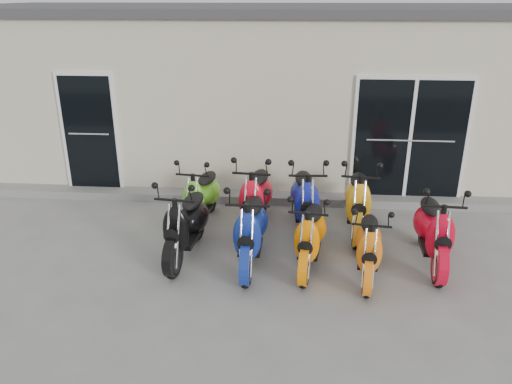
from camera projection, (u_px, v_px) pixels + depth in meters
ground at (253, 254)px, 7.42m from camera, size 80.00×80.00×0.00m
building at (271, 85)px, 11.64m from camera, size 14.00×6.00×3.20m
roof_cap at (272, 9)px, 11.02m from camera, size 14.20×6.20×0.16m
front_step at (262, 197)px, 9.26m from camera, size 14.00×0.40×0.15m
door_left at (90, 130)px, 9.19m from camera, size 1.07×0.08×2.22m
door_right at (410, 136)px, 8.77m from camera, size 2.02×0.08×2.22m
scooter_front_black at (185, 216)px, 7.12m from camera, size 0.82×1.82×1.31m
scooter_front_blue at (251, 221)px, 6.92m from camera, size 0.68×1.81×1.33m
scooter_front_orange_a at (310, 227)px, 6.87m from camera, size 0.82×1.70×1.21m
scooter_front_orange_b at (369, 238)px, 6.64m from camera, size 0.75×1.60×1.14m
scooter_front_red at (435, 222)px, 6.92m from camera, size 0.77×1.81×1.31m
scooter_back_green at (201, 189)px, 8.14m from camera, size 0.81×1.75×1.25m
scooter_back_red at (256, 190)px, 7.99m from camera, size 0.82×1.88×1.35m
scooter_back_blue at (305, 191)px, 7.94m from camera, size 0.76×1.85×1.34m
scooter_back_yellow at (359, 193)px, 7.89m from camera, size 0.84×1.86×1.33m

